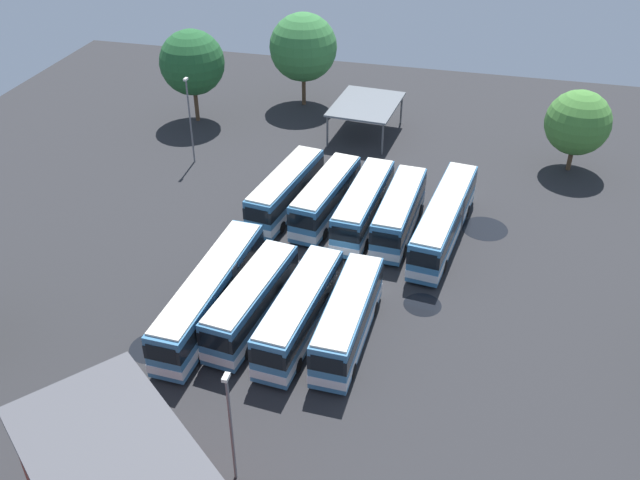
{
  "coord_description": "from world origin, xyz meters",
  "views": [
    {
      "loc": [
        41.77,
        9.51,
        31.2
      ],
      "look_at": [
        -1.71,
        -1.58,
        1.58
      ],
      "focal_mm": 39.54,
      "sensor_mm": 36.0,
      "label": 1
    }
  ],
  "objects": [
    {
      "name": "ground_plane",
      "position": [
        0.0,
        0.0,
        0.0
      ],
      "size": [
        91.76,
        91.76,
        0.0
      ],
      "primitive_type": "plane",
      "color": "#28282B"
    },
    {
      "name": "bus_row0_slot0",
      "position": [
        -7.87,
        -6.12,
        1.9
      ],
      "size": [
        11.15,
        3.98,
        3.6
      ],
      "color": "teal",
      "rests_on": "ground_plane"
    },
    {
      "name": "bus_row0_slot1",
      "position": [
        -7.59,
        -2.57,
        1.9
      ],
      "size": [
        10.57,
        3.84,
        3.6
      ],
      "color": "teal",
      "rests_on": "ground_plane"
    },
    {
      "name": "bus_row0_slot2",
      "position": [
        -7.04,
        0.72,
        1.9
      ],
      "size": [
        11.26,
        3.21,
        3.6
      ],
      "color": "teal",
      "rests_on": "ground_plane"
    },
    {
      "name": "bus_row0_slot3",
      "position": [
        -6.71,
        3.71,
        1.9
      ],
      "size": [
        10.47,
        3.02,
        3.6
      ],
      "color": "teal",
      "rests_on": "ground_plane"
    },
    {
      "name": "bus_row0_slot4",
      "position": [
        -6.61,
        7.33,
        1.9
      ],
      "size": [
        14.11,
        4.1,
        3.6
      ],
      "color": "teal",
      "rests_on": "ground_plane"
    },
    {
      "name": "bus_row1_slot0",
      "position": [
        6.95,
        -7.01,
        1.9
      ],
      "size": [
        14.01,
        3.07,
        3.6
      ],
      "color": "teal",
      "rests_on": "ground_plane"
    },
    {
      "name": "bus_row1_slot1",
      "position": [
        7.11,
        -4.03,
        1.9
      ],
      "size": [
        10.45,
        3.66,
        3.6
      ],
      "color": "teal",
      "rests_on": "ground_plane"
    },
    {
      "name": "bus_row1_slot2",
      "position": [
        7.34,
        -0.64,
        1.9
      ],
      "size": [
        11.11,
        3.39,
        3.6
      ],
      "color": "teal",
      "rests_on": "ground_plane"
    },
    {
      "name": "bus_row1_slot3",
      "position": [
        7.26,
        2.58,
        1.9
      ],
      "size": [
        10.38,
        2.75,
        3.6
      ],
      "color": "teal",
      "rests_on": "ground_plane"
    },
    {
      "name": "maintenance_shelter",
      "position": [
        -24.57,
        -2.57,
        3.26
      ],
      "size": [
        8.95,
        6.93,
        3.44
      ],
      "color": "slate",
      "rests_on": "ground_plane"
    },
    {
      "name": "lamp_post_far_corner",
      "position": [
        19.29,
        -0.85,
        4.1
      ],
      "size": [
        0.56,
        0.28,
        7.39
      ],
      "color": "slate",
      "rests_on": "ground_plane"
    },
    {
      "name": "lamp_post_mid_lot",
      "position": [
        -14.41,
        -17.36,
        4.62
      ],
      "size": [
        0.56,
        0.28,
        8.41
      ],
      "color": "slate",
      "rests_on": "ground_plane"
    },
    {
      "name": "tree_east_edge",
      "position": [
        -30.83,
        -10.89,
        6.57
      ],
      "size": [
        7.38,
        7.38,
        10.26
      ],
      "color": "brown",
      "rests_on": "ground_plane"
    },
    {
      "name": "tree_northeast",
      "position": [
        -23.67,
        -20.86,
        6.43
      ],
      "size": [
        6.75,
        6.75,
        9.81
      ],
      "color": "brown",
      "rests_on": "ground_plane"
    },
    {
      "name": "tree_northwest",
      "position": [
        -21.69,
        17.62,
        4.78
      ],
      "size": [
        5.96,
        5.96,
        7.77
      ],
      "color": "brown",
      "rests_on": "ground_plane"
    },
    {
      "name": "puddle_centre_drain",
      "position": [
        2.24,
        6.9,
        0.0
      ],
      "size": [
        2.7,
        2.7,
        0.01
      ],
      "primitive_type": "cylinder",
      "color": "black",
      "rests_on": "ground_plane"
    },
    {
      "name": "puddle_between_rows",
      "position": [
        9.53,
        -9.75,
        0.0
      ],
      "size": [
        1.58,
        1.58,
        0.01
      ],
      "primitive_type": "cylinder",
      "color": "black",
      "rests_on": "ground_plane"
    },
    {
      "name": "puddle_back_corner",
      "position": [
        11.06,
        -9.59,
        0.0
      ],
      "size": [
        3.09,
        3.09,
        0.01
      ],
      "primitive_type": "cylinder",
      "color": "black",
      "rests_on": "ground_plane"
    },
    {
      "name": "puddle_near_shelter",
      "position": [
        -9.03,
        10.58,
        0.0
      ],
      "size": [
        3.79,
        3.79,
        0.01
      ],
      "primitive_type": "cylinder",
      "color": "black",
      "rests_on": "ground_plane"
    }
  ]
}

